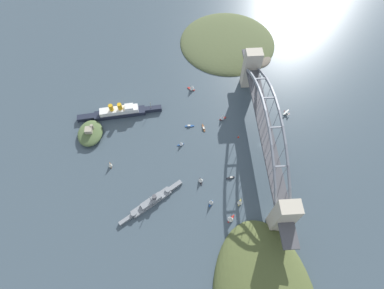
# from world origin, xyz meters

# --- Properties ---
(ground_plane) EXTENTS (1400.00, 1400.00, 0.00)m
(ground_plane) POSITION_xyz_m (0.00, 0.00, 0.00)
(ground_plane) COLOR #3D4C56
(harbor_arch_bridge) EXTENTS (252.96, 20.01, 66.08)m
(harbor_arch_bridge) POSITION_xyz_m (-0.00, -0.00, 29.56)
(harbor_arch_bridge) COLOR #BCB29E
(harbor_arch_bridge) RESTS_ON ground
(headland_east_shore) EXTENTS (136.29, 138.98, 16.53)m
(headland_east_shore) POSITION_xyz_m (175.34, 15.78, 0.00)
(headland_east_shore) COLOR #515B38
(headland_east_shore) RESTS_ON ground
(ocean_liner) EXTENTS (18.19, 104.14, 20.25)m
(ocean_liner) POSITION_xyz_m (53.73, 167.55, 5.54)
(ocean_liner) COLOR #1E2333
(ocean_liner) RESTS_ON ground
(naval_cruiser) EXTENTS (46.64, 66.70, 17.19)m
(naval_cruiser) POSITION_xyz_m (-64.14, 126.67, 3.00)
(naval_cruiser) COLOR gray
(naval_cruiser) RESTS_ON ground
(fort_island_mid_harbor) EXTENTS (37.31, 29.44, 13.99)m
(fort_island_mid_harbor) POSITION_xyz_m (25.32, 200.41, 4.41)
(fort_island_mid_harbor) COLOR #4C6038
(fort_island_mid_harbor) RESTS_ON ground
(seaplane_taxiing_near_bridge) EXTENTS (9.34, 9.63, 4.79)m
(seaplane_taxiing_near_bridge) POSITION_xyz_m (42.42, -40.24, 2.03)
(seaplane_taxiing_near_bridge) COLOR #B7B7B2
(seaplane_taxiing_near_bridge) RESTS_ON ground
(small_boat_0) EXTENTS (7.96, 6.13, 8.33)m
(small_boat_0) POSITION_xyz_m (-70.68, 34.60, 3.86)
(small_boat_0) COLOR gold
(small_boat_0) RESTS_ON ground
(small_boat_1) EXTENTS (6.33, 8.67, 9.45)m
(small_boat_1) POSITION_xyz_m (39.59, 40.56, 4.38)
(small_boat_1) COLOR #B2231E
(small_boat_1) RESTS_ON ground
(small_boat_2) EXTENTS (5.23, 7.88, 7.20)m
(small_boat_2) POSITION_xyz_m (5.26, 93.06, 3.36)
(small_boat_2) COLOR #234C8C
(small_boat_2) RESTS_ON ground
(small_boat_3) EXTENTS (7.64, 5.37, 8.76)m
(small_boat_3) POSITION_xyz_m (-18.33, 173.71, 4.10)
(small_boat_3) COLOR brown
(small_boat_3) RESTS_ON ground
(small_boat_4) EXTENTS (3.00, 9.31, 2.28)m
(small_boat_4) POSITION_xyz_m (-40.91, 40.12, 0.84)
(small_boat_4) COLOR black
(small_boat_4) RESTS_ON ground
(small_boat_5) EXTENTS (7.86, 6.19, 9.58)m
(small_boat_5) POSITION_xyz_m (-68.58, 64.58, 4.40)
(small_boat_5) COLOR #234C8C
(small_boat_5) RESTS_ON ground
(small_boat_6) EXTENTS (8.87, 5.33, 8.62)m
(small_boat_6) POSITION_xyz_m (-42.61, 73.53, 3.99)
(small_boat_6) COLOR black
(small_boat_6) RESTS_ON ground
(small_boat_7) EXTENTS (8.35, 10.08, 10.10)m
(small_boat_7) POSITION_xyz_m (89.60, 75.32, 4.66)
(small_boat_7) COLOR #B2231E
(small_boat_7) RESTS_ON ground
(small_boat_8) EXTENTS (9.19, 8.93, 9.96)m
(small_boat_8) POSITION_xyz_m (-87.57, 46.38, 4.61)
(small_boat_8) COLOR #B2231E
(small_boat_8) RESTS_ON ground
(small_boat_9) EXTENTS (11.18, 3.65, 2.10)m
(small_boat_9) POSITION_xyz_m (26.99, 64.75, 0.74)
(small_boat_9) COLOR brown
(small_boat_9) RESTS_ON ground
(small_boat_10) EXTENTS (2.59, 11.17, 2.27)m
(small_boat_10) POSITION_xyz_m (30.93, 81.87, 0.80)
(small_boat_10) COLOR #234C8C
(small_boat_10) RESTS_ON ground
(channel_marker_buoy) EXTENTS (2.20, 2.20, 2.75)m
(channel_marker_buoy) POSITION_xyz_m (11.51, 24.22, 1.12)
(channel_marker_buoy) COLOR red
(channel_marker_buoy) RESTS_ON ground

